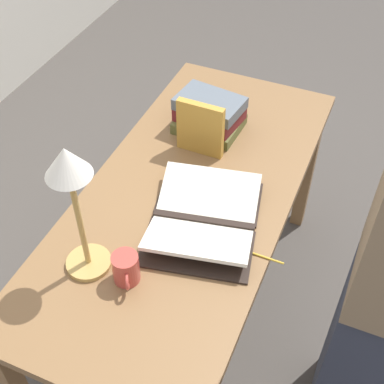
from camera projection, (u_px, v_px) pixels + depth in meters
ground_plane at (190, 311)px, 2.42m from camera, size 12.00×12.00×0.00m
reading_desk at (189, 212)px, 1.95m from camera, size 1.56×0.70×0.76m
open_book at (204, 218)px, 1.77m from camera, size 0.51×0.43×0.07m
book_stack_tall at (209, 114)px, 2.09m from camera, size 0.22×0.27×0.14m
book_standing_upright at (200, 129)px, 1.96m from camera, size 0.03×0.18×0.22m
reading_lamp at (72, 185)px, 1.42m from camera, size 0.14×0.14×0.47m
coffee_mug at (126, 269)px, 1.59m from camera, size 0.11×0.08×0.10m
pencil at (258, 255)px, 1.68m from camera, size 0.01×0.17×0.01m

